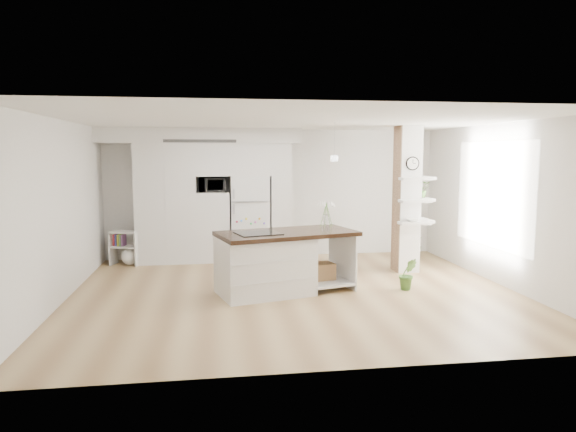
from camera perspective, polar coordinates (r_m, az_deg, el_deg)
name	(u,v)px	position (r m, az deg, el deg)	size (l,w,h in m)	color
floor	(295,292)	(8.26, 0.79, -8.46)	(7.00, 6.00, 0.01)	tan
room	(295,176)	(7.97, 0.81, 4.50)	(7.04, 6.04, 2.72)	white
cabinet_wall	(204,188)	(10.56, -9.32, 3.11)	(4.00, 0.71, 2.70)	white
refrigerator	(250,218)	(10.66, -4.28, -0.19)	(0.78, 0.69, 1.75)	white
column	(413,200)	(9.74, 13.68, 1.78)	(0.69, 0.90, 2.70)	silver
window	(493,194)	(9.47, 21.79, 2.24)	(2.40, 2.40, 0.00)	white
pendant_light	(397,158)	(8.55, 12.05, 6.29)	(0.12, 0.12, 0.10)	white
kitchen_island	(272,262)	(8.10, -1.76, -5.11)	(2.35, 1.55, 1.54)	white
bookshelf	(127,250)	(10.67, -17.45, -3.63)	(0.65, 0.49, 0.68)	white
floor_plant_a	(408,274)	(8.56, 13.16, -6.29)	(0.29, 0.23, 0.52)	#4B8133
floor_plant_b	(414,244)	(11.37, 13.85, -3.04)	(0.30, 0.30, 0.53)	#4B8133
microwave	(213,185)	(10.51, -8.38, 3.46)	(0.54, 0.37, 0.30)	#2D2D2D
shelf_plant	(422,190)	(9.98, 14.68, 2.86)	(0.27, 0.23, 0.30)	#4B8133
decor_bowl	(413,220)	(9.54, 13.70, -0.45)	(0.22, 0.22, 0.05)	white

